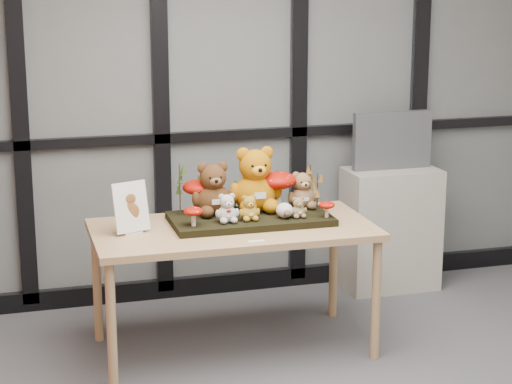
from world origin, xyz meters
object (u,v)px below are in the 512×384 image
object	(u,v)px
bear_pooh_yellow	(255,176)
sign_holder	(131,210)
bear_beige_small	(298,206)
mushroom_back_right	(278,188)
diorama_tray	(250,219)
bear_brown_medium	(213,186)
monitor	(392,140)
cabinet	(390,229)
bear_tan_back	(302,188)
bear_white_bow	(227,206)
display_table	(233,238)
mushroom_back_left	(199,194)
plush_cream_hedgehog	(284,210)
mushroom_front_right	(327,208)
mushroom_front_left	(193,215)
bear_small_yellow	(249,206)

from	to	relation	value
bear_pooh_yellow	sign_holder	bearing A→B (deg)	-168.75
bear_beige_small	mushroom_back_right	xyz separation A→B (m)	(-0.05, 0.21, 0.05)
diorama_tray	bear_brown_medium	size ratio (longest dim) A/B	2.71
diorama_tray	bear_brown_medium	bearing A→B (deg)	154.63
bear_brown_medium	monitor	bearing A→B (deg)	24.33
diorama_tray	cabinet	distance (m)	1.37
bear_tan_back	bear_white_bow	xyz separation A→B (m)	(-0.49, -0.17, -0.03)
display_table	mushroom_back_left	world-z (taller)	mushroom_back_left
bear_beige_small	bear_pooh_yellow	bearing A→B (deg)	132.02
plush_cream_hedgehog	monitor	size ratio (longest dim) A/B	0.18
bear_pooh_yellow	bear_beige_small	bearing A→B (deg)	-47.98
mushroom_front_right	cabinet	size ratio (longest dim) A/B	0.12
mushroom_back_right	monitor	world-z (taller)	monitor
cabinet	plush_cream_hedgehog	bearing A→B (deg)	-142.25
mushroom_front_left	sign_holder	world-z (taller)	sign_holder
mushroom_front_left	monitor	xyz separation A→B (m)	(1.50, 0.80, 0.18)
display_table	mushroom_front_right	world-z (taller)	mushroom_front_right
mushroom_back_left	mushroom_back_right	bearing A→B (deg)	-7.17
bear_beige_small	bear_small_yellow	bearing A→B (deg)	176.33
mushroom_front_left	bear_beige_small	bearing A→B (deg)	0.97
display_table	bear_brown_medium	bearing A→B (deg)	117.00
monitor	mushroom_front_right	bearing A→B (deg)	-132.34
mushroom_back_left	monitor	world-z (taller)	monitor
bear_tan_back	mushroom_front_left	size ratio (longest dim) A/B	2.05
bear_beige_small	sign_holder	distance (m)	0.91
bear_pooh_yellow	plush_cream_hedgehog	distance (m)	0.28
mushroom_front_right	cabinet	distance (m)	1.18
diorama_tray	mushroom_front_left	size ratio (longest dim) A/B	7.69
mushroom_back_right	cabinet	xyz separation A→B (m)	(0.96, 0.56, -0.47)
bear_brown_medium	bear_white_bow	world-z (taller)	bear_brown_medium
sign_holder	monitor	distance (m)	1.96
bear_pooh_yellow	cabinet	distance (m)	1.35
bear_beige_small	bear_brown_medium	bearing A→B (deg)	155.72
diorama_tray	cabinet	bearing A→B (deg)	30.50
bear_brown_medium	plush_cream_hedgehog	xyz separation A→B (m)	(0.35, -0.19, -0.12)
bear_brown_medium	mushroom_back_left	distance (m)	0.11
bear_brown_medium	bear_pooh_yellow	bearing A→B (deg)	3.18
bear_pooh_yellow	bear_tan_back	distance (m)	0.29
display_table	cabinet	distance (m)	1.48
bear_tan_back	bear_beige_small	size ratio (longest dim) A/B	1.83
mushroom_back_right	mushroom_front_left	xyz separation A→B (m)	(-0.54, -0.22, -0.06)
mushroom_back_left	mushroom_front_right	distance (m)	0.72
bear_small_yellow	diorama_tray	bearing A→B (deg)	70.99
sign_holder	cabinet	bearing A→B (deg)	2.68
sign_holder	bear_brown_medium	bearing A→B (deg)	-3.60
bear_tan_back	sign_holder	xyz separation A→B (m)	(-0.99, -0.12, -0.03)
mushroom_front_right	bear_small_yellow	bearing A→B (deg)	171.67
bear_pooh_yellow	bear_white_bow	size ratio (longest dim) A/B	2.31
diorama_tray	bear_beige_small	xyz separation A→B (m)	(0.24, -0.11, 0.08)
bear_white_bow	mushroom_back_left	size ratio (longest dim) A/B	0.86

